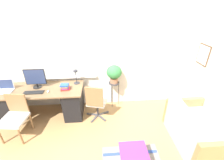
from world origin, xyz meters
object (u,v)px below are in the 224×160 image
at_px(keyboard, 34,92).
at_px(desk_chair_wooden, 15,116).
at_px(monitor, 35,78).
at_px(office_chair_swivel, 96,101).
at_px(plant_stand, 114,85).
at_px(folding_stool, 134,152).
at_px(book_stack, 65,87).
at_px(couch_loveseat, 195,131).
at_px(desk_lamp, 76,74).
at_px(laptop, 5,89).
at_px(potted_plant, 114,73).
at_px(mouse, 48,92).

distance_m(keyboard, desk_chair_wooden, 0.56).
height_order(monitor, office_chair_swivel, monitor).
bearing_deg(plant_stand, folding_stool, -85.15).
height_order(book_stack, couch_loveseat, book_stack).
distance_m(monitor, desk_lamp, 0.88).
height_order(laptop, folding_stool, laptop).
relative_size(monitor, potted_plant, 0.97).
distance_m(keyboard, folding_stool, 2.38).
height_order(plant_stand, folding_stool, plant_stand).
height_order(laptop, mouse, laptop).
height_order(desk_lamp, book_stack, desk_lamp).
xyz_separation_m(desk_lamp, folding_stool, (1.06, -1.69, -0.61)).
bearing_deg(plant_stand, monitor, -173.84).
xyz_separation_m(laptop, desk_lamp, (1.52, 0.23, 0.19)).
xyz_separation_m(couch_loveseat, potted_plant, (-1.46, 1.32, 0.68)).
height_order(couch_loveseat, plant_stand, couch_loveseat).
height_order(keyboard, couch_loveseat, couch_loveseat).
distance_m(mouse, potted_plant, 1.56).
bearing_deg(mouse, plant_stand, 16.44).
bearing_deg(office_chair_swivel, couch_loveseat, 170.68).
xyz_separation_m(laptop, office_chair_swivel, (1.98, -0.17, -0.33)).
xyz_separation_m(mouse, plant_stand, (1.48, 0.44, -0.16)).
height_order(desk_lamp, potted_plant, potted_plant).
xyz_separation_m(book_stack, folding_stool, (1.28, -1.42, -0.42)).
distance_m(laptop, potted_plant, 2.45).
bearing_deg(laptop, book_stack, -1.75).
bearing_deg(folding_stool, book_stack, 132.03).
bearing_deg(folding_stool, office_chair_swivel, 115.03).
height_order(laptop, couch_loveseat, laptop).
distance_m(monitor, potted_plant, 1.80).
bearing_deg(plant_stand, keyboard, -166.25).
xyz_separation_m(mouse, desk_chair_wooden, (-0.59, -0.40, -0.29)).
bearing_deg(potted_plant, desk_lamp, -175.25).
xyz_separation_m(monitor, office_chair_swivel, (1.34, -0.29, -0.50)).
bearing_deg(laptop, folding_stool, -29.47).
distance_m(monitor, plant_stand, 1.84).
bearing_deg(couch_loveseat, book_stack, 69.32).
distance_m(couch_loveseat, folding_stool, 1.39).
relative_size(monitor, office_chair_swivel, 0.48).
relative_size(plant_stand, folding_stool, 1.56).
distance_m(mouse, couch_loveseat, 3.11).
height_order(mouse, potted_plant, potted_plant).
bearing_deg(keyboard, plant_stand, 13.75).
bearing_deg(monitor, book_stack, -13.23).
bearing_deg(keyboard, folding_stool, -34.42).
bearing_deg(plant_stand, laptop, -172.77).
height_order(desk_lamp, office_chair_swivel, desk_lamp).
height_order(keyboard, plant_stand, keyboard).
distance_m(office_chair_swivel, plant_stand, 0.67).
height_order(monitor, keyboard, monitor).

